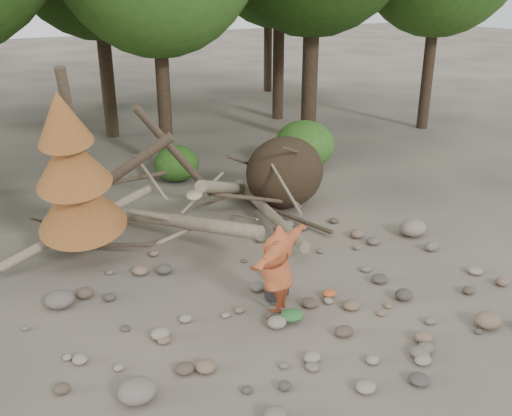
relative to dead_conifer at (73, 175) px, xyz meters
name	(u,v)px	position (x,y,z in m)	size (l,w,h in m)	color
ground	(284,300)	(3.12, -3.37, -2.11)	(120.00, 120.00, 0.00)	#514C44
deadfall_pile	(267,178)	(5.13, 0.87, -1.16)	(8.55, 5.24, 3.30)	#332619
dead_conifer	(73,175)	(0.00, 0.00, 0.00)	(2.06, 2.16, 4.35)	#4C3F30
bush_mid	(177,163)	(3.92, 4.43, -1.55)	(1.40, 1.40, 1.12)	#2E5D1A
bush_right	(304,145)	(8.12, 3.63, -1.31)	(2.00, 2.00, 1.60)	#386E22
frisbee_thrower	(277,268)	(2.75, -3.69, -1.16)	(2.59, 1.69, 2.48)	#AB4A26
backpack	(277,293)	(3.01, -3.26, -1.97)	(0.42, 0.28, 0.28)	black
cloth_green	(292,318)	(2.85, -4.08, -2.03)	(0.45, 0.38, 0.17)	#2A6B2F
cloth_orange	(329,295)	(3.95, -3.71, -2.06)	(0.28, 0.23, 0.10)	#BB5220
boulder_front_left	(137,391)	(-0.31, -4.78, -1.94)	(0.59, 0.53, 0.35)	slate
boulder_front_right	(488,320)	(5.89, -5.93, -1.96)	(0.49, 0.44, 0.29)	#765F49
boulder_mid_right	(413,228)	(7.49, -2.25, -1.91)	(0.68, 0.61, 0.41)	gray
boulder_mid_left	(60,299)	(-0.81, -1.52, -1.95)	(0.55, 0.50, 0.33)	#625B53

